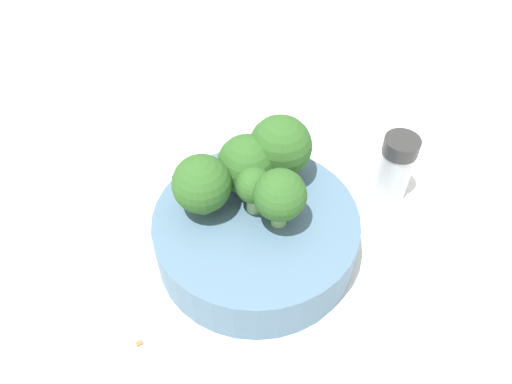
# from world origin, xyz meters

# --- Properties ---
(ground_plane) EXTENTS (3.00, 3.00, 0.00)m
(ground_plane) POSITION_xyz_m (0.00, 0.00, 0.00)
(ground_plane) COLOR white
(bowl) EXTENTS (0.19, 0.19, 0.05)m
(bowl) POSITION_xyz_m (0.00, 0.00, 0.02)
(bowl) COLOR slate
(bowl) RESTS_ON ground_plane
(broccoli_floret_0) EXTENTS (0.05, 0.05, 0.06)m
(broccoli_floret_0) POSITION_xyz_m (-0.02, -0.04, 0.08)
(broccoli_floret_0) COLOR #7A9E5B
(broccoli_floret_0) RESTS_ON bowl
(broccoli_floret_1) EXTENTS (0.03, 0.03, 0.05)m
(broccoli_floret_1) POSITION_xyz_m (-0.01, 0.00, 0.08)
(broccoli_floret_1) COLOR #8EB770
(broccoli_floret_1) RESTS_ON bowl
(broccoli_floret_2) EXTENTS (0.05, 0.05, 0.06)m
(broccoli_floret_2) POSITION_xyz_m (0.01, 0.02, 0.08)
(broccoli_floret_2) COLOR #8EB770
(broccoli_floret_2) RESTS_ON bowl
(broccoli_floret_3) EXTENTS (0.06, 0.06, 0.06)m
(broccoli_floret_3) POSITION_xyz_m (-0.04, -0.00, 0.08)
(broccoli_floret_3) COLOR #84AD66
(broccoli_floret_3) RESTS_ON bowl
(broccoli_floret_4) EXTENTS (0.06, 0.06, 0.07)m
(broccoli_floret_4) POSITION_xyz_m (-0.05, 0.03, 0.09)
(broccoli_floret_4) COLOR #84AD66
(broccoli_floret_4) RESTS_ON bowl
(pepper_shaker) EXTENTS (0.04, 0.04, 0.07)m
(pepper_shaker) POSITION_xyz_m (-0.05, 0.15, 0.04)
(pepper_shaker) COLOR #B2B7BC
(pepper_shaker) RESTS_ON ground_plane
(almond_crumb_1) EXTENTS (0.01, 0.01, 0.01)m
(almond_crumb_1) POSITION_xyz_m (0.07, -0.11, 0.00)
(almond_crumb_1) COLOR olive
(almond_crumb_1) RESTS_ON ground_plane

